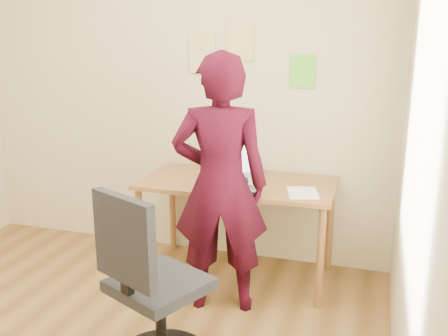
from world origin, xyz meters
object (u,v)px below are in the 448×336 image
(phone, at_px, (250,190))
(person, at_px, (220,185))
(desk, at_px, (238,193))
(laptop, at_px, (229,173))
(office_chair, at_px, (150,295))

(phone, distance_m, person, 0.30)
(desk, distance_m, phone, 0.27)
(desk, height_order, laptop, laptop)
(office_chair, bearing_deg, person, 102.99)
(laptop, height_order, person, person)
(laptop, distance_m, person, 0.47)
(office_chair, bearing_deg, desk, 107.92)
(laptop, xyz_separation_m, phone, (0.21, -0.22, -0.05))
(phone, relative_size, office_chair, 0.15)
(office_chair, xyz_separation_m, person, (0.15, 0.74, 0.41))
(laptop, relative_size, person, 0.26)
(laptop, distance_m, office_chair, 1.26)
(person, bearing_deg, laptop, -94.17)
(office_chair, bearing_deg, laptop, 111.22)
(desk, distance_m, person, 0.49)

